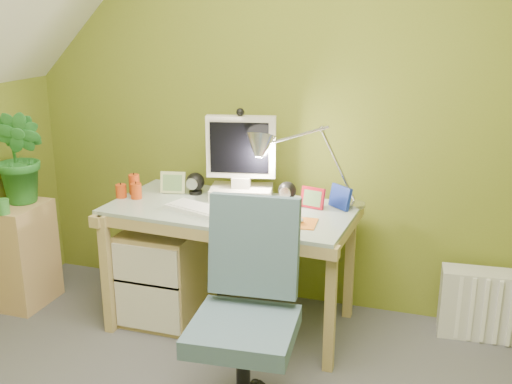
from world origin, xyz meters
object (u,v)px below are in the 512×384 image
(desk, at_px, (231,267))
(task_chair, at_px, (243,329))
(desk_lamp, at_px, (322,147))
(radiator, at_px, (476,303))
(potted_plant, at_px, (21,157))
(monitor, at_px, (241,147))
(side_ledge, at_px, (25,255))

(desk, bearing_deg, task_chair, -62.83)
(desk_lamp, relative_size, task_chair, 0.72)
(radiator, bearing_deg, desk, -172.13)
(desk, relative_size, potted_plant, 2.35)
(monitor, height_order, desk_lamp, desk_lamp)
(monitor, distance_m, task_chair, 1.14)
(potted_plant, bearing_deg, side_ledge, -103.23)
(desk_lamp, xyz_separation_m, task_chair, (-0.12, -0.95, -0.57))
(monitor, height_order, potted_plant, monitor)
(desk, distance_m, potted_plant, 1.36)
(monitor, distance_m, radiator, 1.53)
(desk_lamp, xyz_separation_m, potted_plant, (-1.69, -0.27, -0.12))
(monitor, distance_m, desk_lamp, 0.45)
(side_ledge, height_order, radiator, side_ledge)
(desk_lamp, distance_m, task_chair, 1.11)
(desk_lamp, bearing_deg, potted_plant, 179.00)
(potted_plant, bearing_deg, task_chair, -23.34)
(potted_plant, xyz_separation_m, task_chair, (1.57, -0.68, -0.46))
(desk, xyz_separation_m, monitor, (0.00, 0.18, 0.63))
(desk_lamp, bearing_deg, desk, -168.32)
(monitor, relative_size, radiator, 1.50)
(potted_plant, distance_m, task_chair, 1.77)
(desk, relative_size, desk_lamp, 2.03)
(desk, distance_m, radiator, 1.34)
(desk_lamp, distance_m, potted_plant, 1.71)
(side_ledge, relative_size, radiator, 1.63)
(desk_lamp, height_order, radiator, desk_lamp)
(monitor, xyz_separation_m, potted_plant, (-1.24, -0.27, -0.08))
(potted_plant, bearing_deg, monitor, 12.35)
(desk, relative_size, task_chair, 1.47)
(monitor, bearing_deg, radiator, -7.88)
(radiator, bearing_deg, side_ledge, -174.90)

